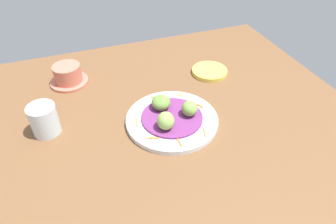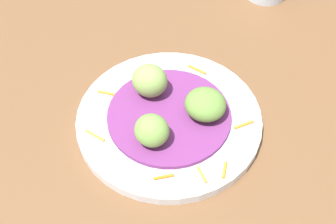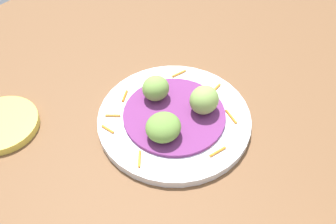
{
  "view_description": "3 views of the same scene",
  "coord_description": "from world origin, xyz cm",
  "views": [
    {
      "loc": [
        53.32,
        -20.99,
        57.67
      ],
      "look_at": [
        -7.17,
        0.93,
        4.63
      ],
      "focal_mm": 32.9,
      "sensor_mm": 36.0,
      "label": 1
    },
    {
      "loc": [
        -17.87,
        42.23,
        56.5
      ],
      "look_at": [
        -5.86,
        2.4,
        5.6
      ],
      "focal_mm": 54.13,
      "sensor_mm": 36.0,
      "label": 2
    },
    {
      "loc": [
        -36.11,
        -22.85,
        47.74
      ],
      "look_at": [
        -6.56,
        2.2,
        4.62
      ],
      "focal_mm": 38.72,
      "sensor_mm": 36.0,
      "label": 3
    }
  ],
  "objects": [
    {
      "name": "table_surface",
      "position": [
        0.0,
        0.0,
        1.0
      ],
      "size": [
        110.0,
        110.0,
        2.0
      ],
      "primitive_type": "cube",
      "color": "brown",
      "rests_on": "ground"
    },
    {
      "name": "main_plate",
      "position": [
        -5.75,
        1.56,
        2.71
      ],
      "size": [
        25.01,
        25.01,
        1.41
      ],
      "primitive_type": "cylinder",
      "color": "silver",
      "rests_on": "table_surface"
    },
    {
      "name": "cabbage_bed",
      "position": [
        -5.75,
        1.56,
        3.73
      ],
      "size": [
        16.66,
        16.66,
        0.63
      ],
      "primitive_type": "cylinder",
      "color": "#702D6B",
      "rests_on": "main_plate"
    },
    {
      "name": "carrot_garnish",
      "position": [
        -5.67,
        2.17,
        3.61
      ],
      "size": [
        21.93,
        20.22,
        0.4
      ],
      "color": "orange",
      "rests_on": "main_plate"
    },
    {
      "name": "guac_scoop_left",
      "position": [
        -10.25,
        -0.07,
        5.92
      ],
      "size": [
        5.87,
        5.62,
        3.74
      ],
      "primitive_type": "ellipsoid",
      "rotation": [
        0.0,
        0.0,
        3.07
      ],
      "color": "olive",
      "rests_on": "cabbage_bed"
    },
    {
      "name": "guac_scoop_center",
      "position": [
        -2.1,
        -1.53,
        6.37
      ],
      "size": [
        5.31,
        4.94,
        4.66
      ],
      "primitive_type": "ellipsoid",
      "rotation": [
        0.0,
        0.0,
        1.47
      ],
      "color": "#84A851",
      "rests_on": "cabbage_bed"
    },
    {
      "name": "guac_scoop_right",
      "position": [
        -4.91,
        6.26,
        6.14
      ],
      "size": [
        5.58,
        5.42,
        4.18
      ],
      "primitive_type": "ellipsoid",
      "rotation": [
        0.0,
        0.0,
        4.41
      ],
      "color": "#759E47",
      "rests_on": "cabbage_bed"
    },
    {
      "name": "side_plate_small",
      "position": [
        -24.76,
        22.12,
        2.67
      ],
      "size": [
        11.71,
        11.71,
        1.35
      ],
      "primitive_type": "cylinder",
      "color": "#E0CC4C",
      "rests_on": "table_surface"
    },
    {
      "name": "terracotta_bowl",
      "position": [
        -34.97,
        -22.69,
        4.8
      ],
      "size": [
        11.94,
        11.94,
        6.19
      ],
      "color": "#C66B56",
      "rests_on": "table_surface"
    },
    {
      "name": "water_glass",
      "position": [
        -13.41,
        -30.58,
        6.1
      ],
      "size": [
        7.14,
        7.14,
        8.21
      ],
      "primitive_type": "cylinder",
      "color": "silver",
      "rests_on": "table_surface"
    }
  ]
}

